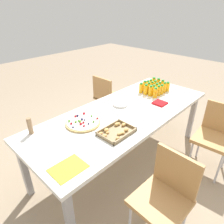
# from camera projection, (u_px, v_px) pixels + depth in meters

# --- Properties ---
(ground_plane) EXTENTS (12.00, 12.00, 0.00)m
(ground_plane) POSITION_uv_depth(u_px,v_px,m) (123.00, 160.00, 2.66)
(ground_plane) COLOR gray
(party_table) EXTENTS (2.34, 0.92, 0.73)m
(party_table) POSITION_uv_depth(u_px,v_px,m) (124.00, 116.00, 2.34)
(party_table) COLOR silver
(party_table) RESTS_ON ground_plane
(chair_far_right) EXTENTS (0.42, 0.42, 0.83)m
(chair_far_right) POSITION_uv_depth(u_px,v_px,m) (166.00, 193.00, 1.60)
(chair_far_right) COLOR #B7844C
(chair_far_right) RESTS_ON ground_plane
(chair_near_left) EXTENTS (0.41, 0.41, 0.83)m
(chair_near_left) POSITION_uv_depth(u_px,v_px,m) (107.00, 96.00, 3.24)
(chair_near_left) COLOR #B7844C
(chair_near_left) RESTS_ON ground_plane
(chair_far_left) EXTENTS (0.43, 0.43, 0.83)m
(chair_far_left) POSITION_uv_depth(u_px,v_px,m) (216.00, 133.00, 2.32)
(chair_far_left) COLOR #B7844C
(chair_far_left) RESTS_ON ground_plane
(juice_bottle_0) EXTENTS (0.06, 0.06, 0.14)m
(juice_bottle_0) POSITION_uv_depth(u_px,v_px,m) (154.00, 82.00, 2.95)
(juice_bottle_0) COLOR #FAAC14
(juice_bottle_0) RESTS_ON party_table
(juice_bottle_1) EXTENTS (0.06, 0.06, 0.13)m
(juice_bottle_1) POSITION_uv_depth(u_px,v_px,m) (151.00, 84.00, 2.90)
(juice_bottle_1) COLOR #FAAC14
(juice_bottle_1) RESTS_ON party_table
(juice_bottle_2) EXTENTS (0.05, 0.05, 0.14)m
(juice_bottle_2) POSITION_uv_depth(u_px,v_px,m) (148.00, 85.00, 2.85)
(juice_bottle_2) COLOR #F9AC14
(juice_bottle_2) RESTS_ON party_table
(juice_bottle_3) EXTENTS (0.06, 0.06, 0.15)m
(juice_bottle_3) POSITION_uv_depth(u_px,v_px,m) (145.00, 86.00, 2.80)
(juice_bottle_3) COLOR #FAAD14
(juice_bottle_3) RESTS_ON party_table
(juice_bottle_4) EXTENTS (0.05, 0.05, 0.14)m
(juice_bottle_4) POSITION_uv_depth(u_px,v_px,m) (141.00, 88.00, 2.75)
(juice_bottle_4) COLOR #F9AC14
(juice_bottle_4) RESTS_ON party_table
(juice_bottle_5) EXTENTS (0.06, 0.06, 0.15)m
(juice_bottle_5) POSITION_uv_depth(u_px,v_px,m) (158.00, 84.00, 2.89)
(juice_bottle_5) COLOR #F9AC14
(juice_bottle_5) RESTS_ON party_table
(juice_bottle_6) EXTENTS (0.06, 0.06, 0.14)m
(juice_bottle_6) POSITION_uv_depth(u_px,v_px,m) (155.00, 85.00, 2.85)
(juice_bottle_6) COLOR #F9AE14
(juice_bottle_6) RESTS_ON party_table
(juice_bottle_7) EXTENTS (0.05, 0.05, 0.14)m
(juice_bottle_7) POSITION_uv_depth(u_px,v_px,m) (152.00, 87.00, 2.80)
(juice_bottle_7) COLOR #FAAE14
(juice_bottle_7) RESTS_ON party_table
(juice_bottle_8) EXTENTS (0.06, 0.06, 0.15)m
(juice_bottle_8) POSITION_uv_depth(u_px,v_px,m) (149.00, 88.00, 2.76)
(juice_bottle_8) COLOR #F9AC14
(juice_bottle_8) RESTS_ON party_table
(juice_bottle_9) EXTENTS (0.06, 0.06, 0.14)m
(juice_bottle_9) POSITION_uv_depth(u_px,v_px,m) (146.00, 90.00, 2.71)
(juice_bottle_9) COLOR #F9AD14
(juice_bottle_9) RESTS_ON party_table
(juice_bottle_10) EXTENTS (0.06, 0.06, 0.14)m
(juice_bottle_10) POSITION_uv_depth(u_px,v_px,m) (162.00, 85.00, 2.86)
(juice_bottle_10) COLOR #FAAE14
(juice_bottle_10) RESTS_ON party_table
(juice_bottle_11) EXTENTS (0.05, 0.05, 0.13)m
(juice_bottle_11) POSITION_uv_depth(u_px,v_px,m) (160.00, 87.00, 2.81)
(juice_bottle_11) COLOR #F9AB14
(juice_bottle_11) RESTS_ON party_table
(juice_bottle_12) EXTENTS (0.06, 0.06, 0.14)m
(juice_bottle_12) POSITION_uv_depth(u_px,v_px,m) (157.00, 88.00, 2.76)
(juice_bottle_12) COLOR #FAAE14
(juice_bottle_12) RESTS_ON party_table
(juice_bottle_13) EXTENTS (0.06, 0.06, 0.13)m
(juice_bottle_13) POSITION_uv_depth(u_px,v_px,m) (154.00, 90.00, 2.71)
(juice_bottle_13) COLOR #FAAD14
(juice_bottle_13) RESTS_ON party_table
(juice_bottle_14) EXTENTS (0.06, 0.06, 0.14)m
(juice_bottle_14) POSITION_uv_depth(u_px,v_px,m) (151.00, 91.00, 2.67)
(juice_bottle_14) COLOR #F9AC14
(juice_bottle_14) RESTS_ON party_table
(juice_bottle_15) EXTENTS (0.06, 0.06, 0.13)m
(juice_bottle_15) POSITION_uv_depth(u_px,v_px,m) (167.00, 87.00, 2.81)
(juice_bottle_15) COLOR #FAAD14
(juice_bottle_15) RESTS_ON party_table
(juice_bottle_16) EXTENTS (0.05, 0.05, 0.15)m
(juice_bottle_16) POSITION_uv_depth(u_px,v_px,m) (164.00, 88.00, 2.76)
(juice_bottle_16) COLOR #F9AD14
(juice_bottle_16) RESTS_ON party_table
(juice_bottle_17) EXTENTS (0.05, 0.05, 0.14)m
(juice_bottle_17) POSITION_uv_depth(u_px,v_px,m) (162.00, 90.00, 2.72)
(juice_bottle_17) COLOR #F9AD14
(juice_bottle_17) RESTS_ON party_table
(juice_bottle_18) EXTENTS (0.06, 0.06, 0.14)m
(juice_bottle_18) POSITION_uv_depth(u_px,v_px,m) (158.00, 91.00, 2.67)
(juice_bottle_18) COLOR #FAAC14
(juice_bottle_18) RESTS_ON party_table
(juice_bottle_19) EXTENTS (0.06, 0.06, 0.14)m
(juice_bottle_19) POSITION_uv_depth(u_px,v_px,m) (155.00, 93.00, 2.62)
(juice_bottle_19) COLOR #F9AC14
(juice_bottle_19) RESTS_ON party_table
(fruit_pizza) EXTENTS (0.36, 0.36, 0.05)m
(fruit_pizza) POSITION_uv_depth(u_px,v_px,m) (83.00, 122.00, 2.07)
(fruit_pizza) COLOR tan
(fruit_pizza) RESTS_ON party_table
(snack_tray) EXTENTS (0.33, 0.24, 0.04)m
(snack_tray) POSITION_uv_depth(u_px,v_px,m) (116.00, 131.00, 1.93)
(snack_tray) COLOR olive
(snack_tray) RESTS_ON party_table
(plate_stack) EXTENTS (0.18, 0.18, 0.02)m
(plate_stack) POSITION_uv_depth(u_px,v_px,m) (120.00, 105.00, 2.44)
(plate_stack) COLOR silver
(plate_stack) RESTS_ON party_table
(napkin_stack) EXTENTS (0.15, 0.15, 0.02)m
(napkin_stack) POSITION_uv_depth(u_px,v_px,m) (160.00, 103.00, 2.48)
(napkin_stack) COLOR red
(napkin_stack) RESTS_ON party_table
(cardboard_tube) EXTENTS (0.04, 0.04, 0.17)m
(cardboard_tube) POSITION_uv_depth(u_px,v_px,m) (30.00, 126.00, 1.89)
(cardboard_tube) COLOR #9E7A56
(cardboard_tube) RESTS_ON party_table
(paper_folder) EXTENTS (0.26, 0.20, 0.01)m
(paper_folder) POSITION_uv_depth(u_px,v_px,m) (68.00, 168.00, 1.52)
(paper_folder) COLOR yellow
(paper_folder) RESTS_ON party_table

